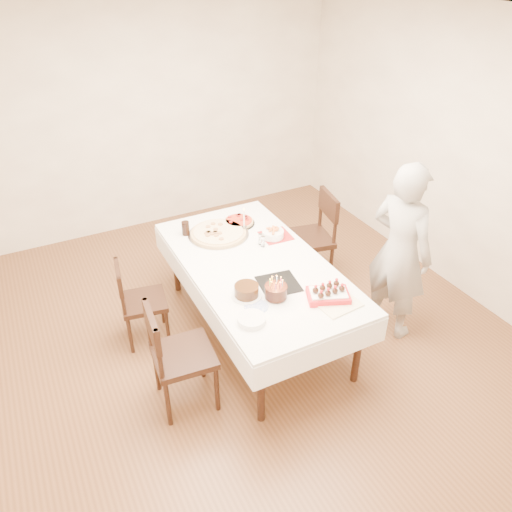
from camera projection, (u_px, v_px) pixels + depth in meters
name	position (u px, v px, depth m)	size (l,w,h in m)	color
floor	(251.00, 330.00, 4.72)	(5.00, 5.00, 0.00)	brown
wall_back	(155.00, 116.00, 5.85)	(4.50, 0.04, 2.70)	#F4E9CD
wall_right	(457.00, 154.00, 4.85)	(0.04, 5.00, 2.70)	#F4E9CD
ceiling	(249.00, 16.00, 3.25)	(5.00, 5.00, 0.00)	white
dining_table	(256.00, 298.00, 4.52)	(1.14, 2.14, 0.75)	white
chair_right_savory	(307.00, 239.00, 5.17)	(0.51, 0.51, 0.99)	black
chair_left_savory	(144.00, 302.00, 4.42)	(0.42, 0.42, 0.82)	black
chair_left_dessert	(183.00, 355.00, 3.77)	(0.49, 0.49, 0.95)	black
person	(400.00, 252.00, 4.33)	(0.61, 0.40, 1.66)	#A9A49F
pizza_white	(218.00, 233.00, 4.72)	(0.58, 0.58, 0.04)	beige
pizza_pepperoni	(239.00, 222.00, 4.90)	(0.31, 0.31, 0.04)	red
red_placemat	(276.00, 236.00, 4.72)	(0.27, 0.27, 0.01)	#B21E1E
pasta_bowl	(273.00, 234.00, 4.67)	(0.20, 0.20, 0.07)	white
taper_candle	(244.00, 219.00, 4.73)	(0.05, 0.05, 0.25)	white
shaker_pair	(263.00, 241.00, 4.53)	(0.09, 0.09, 0.11)	white
cola_glass	(186.00, 228.00, 4.70)	(0.07, 0.07, 0.13)	black
layer_cake	(247.00, 291.00, 3.91)	(0.25, 0.25, 0.10)	#351E0D
cake_board	(279.00, 284.00, 4.07)	(0.32, 0.32, 0.01)	black
birthday_cake	(276.00, 288.00, 3.87)	(0.18, 0.18, 0.17)	#3A1A10
strawberry_box	(328.00, 294.00, 3.89)	(0.32, 0.22, 0.08)	red
box_lid	(340.00, 306.00, 3.83)	(0.32, 0.21, 0.03)	beige
plate_stack	(252.00, 320.00, 3.66)	(0.21, 0.21, 0.04)	white
china_plate	(256.00, 307.00, 3.82)	(0.19, 0.19, 0.01)	white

